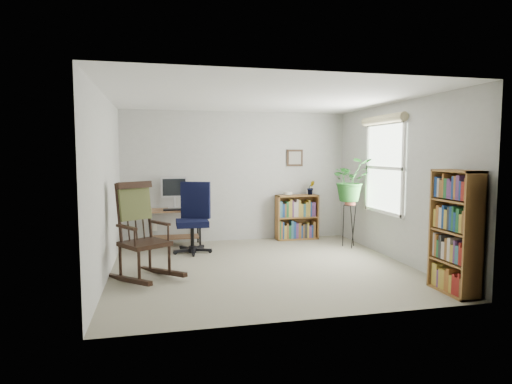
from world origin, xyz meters
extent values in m
cube|color=gray|center=(0.00, 0.00, 0.00)|extent=(4.20, 4.00, 0.00)
cube|color=white|center=(0.00, 0.00, 2.40)|extent=(4.20, 4.00, 0.00)
cube|color=#B2B1AD|center=(0.00, 2.00, 1.20)|extent=(4.20, 0.00, 2.40)
cube|color=#B2B1AD|center=(0.00, -2.00, 1.20)|extent=(4.20, 0.00, 2.40)
cube|color=#B2B1AD|center=(-2.10, 0.00, 1.20)|extent=(0.00, 4.00, 2.40)
cube|color=#B2B1AD|center=(2.10, 0.00, 1.20)|extent=(0.00, 4.00, 2.40)
cube|color=black|center=(-1.17, 1.58, 0.67)|extent=(0.40, 0.15, 0.02)
imported|color=#225F21|center=(1.80, 0.96, 1.53)|extent=(1.69, 1.88, 1.46)
imported|color=#225F21|center=(1.40, 1.83, 0.90)|extent=(0.13, 0.24, 0.11)
camera|label=1|loc=(-1.42, -5.86, 1.63)|focal=30.00mm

